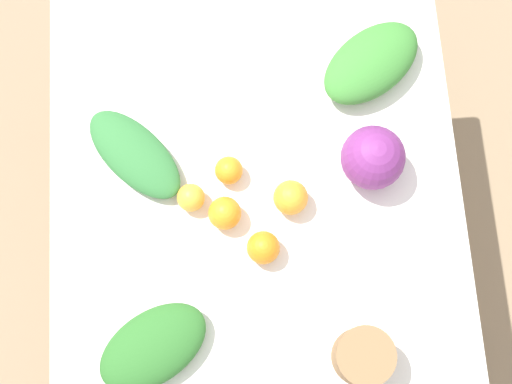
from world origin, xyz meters
TOP-DOWN VIEW (x-y plane):
  - ground_plane at (0.00, 0.00)m, footprint 8.00×8.00m
  - dining_table at (0.00, 0.00)m, footprint 1.27×1.00m
  - cabbage_purple at (0.05, -0.28)m, footprint 0.15×0.15m
  - paper_bag at (-0.40, -0.21)m, footprint 0.13×0.13m
  - greens_bunch_scallion at (0.30, -0.31)m, footprint 0.30×0.32m
  - greens_bunch_dandelion at (0.11, 0.29)m, footprint 0.30×0.29m
  - greens_bunch_chard at (-0.35, 0.26)m, footprint 0.27×0.31m
  - orange_0 at (-0.05, 0.08)m, footprint 0.08×0.08m
  - orange_1 at (-0.14, -0.01)m, footprint 0.08×0.08m
  - orange_2 at (-0.02, -0.08)m, footprint 0.08×0.08m
  - orange_3 at (0.05, 0.06)m, footprint 0.07×0.07m
  - orange_4 at (-0.01, 0.16)m, footprint 0.07×0.07m

SIDE VIEW (x-z plane):
  - ground_plane at x=0.00m, z-range 0.00..0.00m
  - dining_table at x=0.00m, z-range 0.27..1.00m
  - greens_bunch_dandelion at x=0.11m, z-range 0.73..0.79m
  - orange_4 at x=-0.01m, z-range 0.73..0.79m
  - orange_3 at x=0.05m, z-range 0.73..0.79m
  - greens_bunch_chard at x=-0.35m, z-range 0.73..0.80m
  - orange_1 at x=-0.14m, z-range 0.73..0.80m
  - orange_0 at x=-0.05m, z-range 0.73..0.81m
  - orange_2 at x=-0.02m, z-range 0.73..0.81m
  - greens_bunch_scallion at x=0.30m, z-range 0.73..0.82m
  - paper_bag at x=-0.40m, z-range 0.73..0.84m
  - cabbage_purple at x=0.05m, z-range 0.73..0.88m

